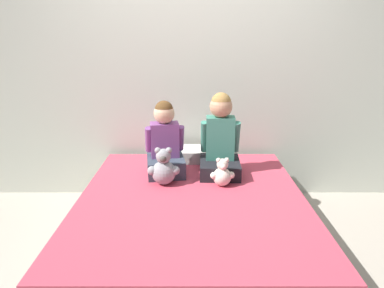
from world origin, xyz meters
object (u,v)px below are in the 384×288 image
object	(u,v)px
child_on_right	(220,140)
pillow_at_headboard	(192,154)
teddy_bear_held_by_right_child	(222,174)
teddy_bear_held_by_left_child	(164,169)
bed	(192,224)
child_on_left	(165,144)

from	to	relation	value
child_on_right	pillow_at_headboard	xyz separation A→B (m)	(-0.23, 0.32, -0.23)
teddy_bear_held_by_right_child	pillow_at_headboard	distance (m)	0.63
teddy_bear_held_by_left_child	child_on_right	bearing A→B (deg)	25.74
teddy_bear_held_by_left_child	pillow_at_headboard	bearing A→B (deg)	66.51
bed	teddy_bear_held_by_right_child	bearing A→B (deg)	39.80
bed	child_on_right	distance (m)	0.73
teddy_bear_held_by_left_child	pillow_at_headboard	distance (m)	0.60
child_on_right	teddy_bear_held_by_right_child	world-z (taller)	child_on_right
teddy_bear_held_by_left_child	teddy_bear_held_by_right_child	xyz separation A→B (m)	(0.45, -0.03, -0.03)
bed	teddy_bear_held_by_right_child	distance (m)	0.44
child_on_left	teddy_bear_held_by_right_child	world-z (taller)	child_on_left
child_on_right	child_on_left	bearing A→B (deg)	-176.85
teddy_bear_held_by_left_child	teddy_bear_held_by_right_child	distance (m)	0.45
child_on_right	teddy_bear_held_by_right_child	size ratio (longest dim) A/B	3.00
child_on_left	teddy_bear_held_by_right_child	xyz separation A→B (m)	(0.46, -0.26, -0.16)
child_on_left	pillow_at_headboard	world-z (taller)	child_on_left
bed	child_on_right	xyz separation A→B (m)	(0.23, 0.46, 0.51)
pillow_at_headboard	teddy_bear_held_by_right_child	bearing A→B (deg)	-68.25
child_on_right	pillow_at_headboard	distance (m)	0.46
child_on_left	child_on_right	xyz separation A→B (m)	(0.46, 0.01, 0.03)
teddy_bear_held_by_left_child	teddy_bear_held_by_right_child	world-z (taller)	teddy_bear_held_by_left_child
child_on_left	child_on_right	distance (m)	0.46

